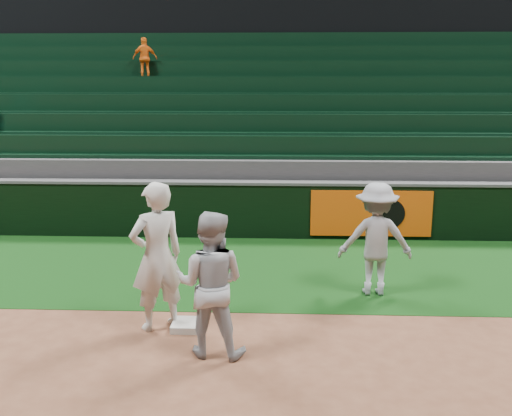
{
  "coord_description": "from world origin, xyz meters",
  "views": [
    {
      "loc": [
        1.03,
        -7.05,
        3.38
      ],
      "look_at": [
        0.63,
        2.3,
        1.3
      ],
      "focal_mm": 40.0,
      "sensor_mm": 36.0,
      "label": 1
    }
  ],
  "objects_px": {
    "first_base": "(188,325)",
    "base_coach": "(376,239)",
    "first_baseman": "(157,257)",
    "baserunner": "(210,284)"
  },
  "relations": [
    {
      "from": "first_baseman",
      "to": "base_coach",
      "type": "bearing_deg",
      "value": 170.31
    },
    {
      "from": "first_baseman",
      "to": "baserunner",
      "type": "bearing_deg",
      "value": 104.37
    },
    {
      "from": "baserunner",
      "to": "first_baseman",
      "type": "bearing_deg",
      "value": -33.93
    },
    {
      "from": "base_coach",
      "to": "baserunner",
      "type": "bearing_deg",
      "value": 43.33
    },
    {
      "from": "first_baseman",
      "to": "base_coach",
      "type": "relative_size",
      "value": 1.14
    },
    {
      "from": "first_base",
      "to": "base_coach",
      "type": "xyz_separation_m",
      "value": [
        2.81,
        1.47,
        0.87
      ]
    },
    {
      "from": "first_base",
      "to": "baserunner",
      "type": "bearing_deg",
      "value": -59.42
    },
    {
      "from": "first_baseman",
      "to": "baserunner",
      "type": "xyz_separation_m",
      "value": [
        0.82,
        -0.73,
        -0.12
      ]
    },
    {
      "from": "first_base",
      "to": "base_coach",
      "type": "relative_size",
      "value": 0.23
    },
    {
      "from": "first_base",
      "to": "base_coach",
      "type": "height_order",
      "value": "base_coach"
    }
  ]
}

